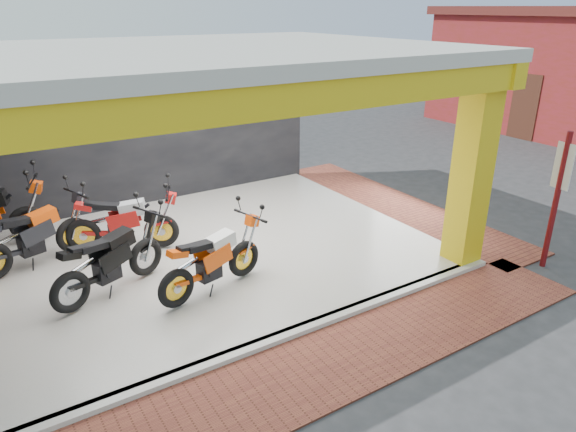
% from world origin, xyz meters
% --- Properties ---
extents(ground, '(80.00, 80.00, 0.00)m').
position_xyz_m(ground, '(0.00, 0.00, 0.00)').
color(ground, '#2D2D30').
rests_on(ground, ground).
extents(showroom_floor, '(8.00, 6.00, 0.10)m').
position_xyz_m(showroom_floor, '(0.00, 2.00, 0.05)').
color(showroom_floor, white).
rests_on(showroom_floor, ground).
extents(showroom_ceiling, '(8.40, 6.40, 0.20)m').
position_xyz_m(showroom_ceiling, '(0.00, 2.00, 3.60)').
color(showroom_ceiling, beige).
rests_on(showroom_ceiling, corner_column).
extents(back_wall, '(8.20, 0.20, 3.50)m').
position_xyz_m(back_wall, '(0.00, 5.10, 1.75)').
color(back_wall, black).
rests_on(back_wall, ground).
extents(corner_column, '(0.50, 0.50, 3.50)m').
position_xyz_m(corner_column, '(3.75, -0.75, 1.75)').
color(corner_column, gold).
rests_on(corner_column, ground).
extents(header_beam_front, '(8.40, 0.30, 0.40)m').
position_xyz_m(header_beam_front, '(0.00, -1.00, 3.30)').
color(header_beam_front, gold).
rests_on(header_beam_front, corner_column).
extents(header_beam_right, '(0.30, 6.40, 0.40)m').
position_xyz_m(header_beam_right, '(4.00, 2.00, 3.30)').
color(header_beam_right, gold).
rests_on(header_beam_right, corner_column).
extents(floor_kerb, '(8.00, 0.20, 0.10)m').
position_xyz_m(floor_kerb, '(0.00, -1.02, 0.05)').
color(floor_kerb, white).
rests_on(floor_kerb, ground).
extents(paver_front, '(9.00, 1.40, 0.03)m').
position_xyz_m(paver_front, '(0.00, -1.80, 0.01)').
color(paver_front, brown).
rests_on(paver_front, ground).
extents(paver_right, '(1.40, 7.00, 0.03)m').
position_xyz_m(paver_right, '(4.80, 2.00, 0.01)').
color(paver_right, brown).
rests_on(paver_right, ground).
extents(signpost, '(0.10, 0.34, 2.43)m').
position_xyz_m(signpost, '(4.90, -1.63, 1.33)').
color(signpost, maroon).
rests_on(signpost, ground).
extents(moto_hero, '(2.18, 1.23, 1.26)m').
position_xyz_m(moto_hero, '(0.15, 0.71, 0.73)').
color(moto_hero, '#F34C0A').
rests_on(moto_hero, showroom_floor).
extents(moto_row_a, '(2.27, 1.58, 1.30)m').
position_xyz_m(moto_row_a, '(-0.62, 2.49, 0.75)').
color(moto_row_a, red).
rests_on(moto_row_a, showroom_floor).
extents(moto_row_b, '(2.28, 1.54, 1.31)m').
position_xyz_m(moto_row_b, '(-1.21, 1.61, 0.75)').
color(moto_row_b, black).
rests_on(moto_row_b, showroom_floor).
extents(moto_row_c, '(2.30, 1.42, 1.32)m').
position_xyz_m(moto_row_c, '(-2.04, 3.18, 0.76)').
color(moto_row_c, black).
rests_on(moto_row_c, showroom_floor).
extents(moto_row_d, '(2.55, 1.56, 1.47)m').
position_xyz_m(moto_row_d, '(-2.66, 4.04, 0.83)').
color(moto_row_d, '#E14609').
rests_on(moto_row_d, showroom_floor).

